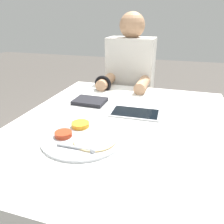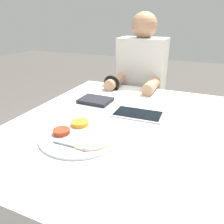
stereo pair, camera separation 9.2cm
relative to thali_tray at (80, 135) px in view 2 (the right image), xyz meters
The scene contains 5 objects.
dining_table 0.44m from the thali_tray, 58.06° to the left, with size 0.95×1.10×0.76m.
thali_tray is the anchor object (origin of this frame).
red_notebook 0.38m from the thali_tray, 108.27° to the left, with size 0.17×0.13×0.02m.
tablet_device 0.32m from the thali_tray, 63.17° to the left, with size 0.24×0.14×0.01m.
person_diner 0.89m from the thali_tray, 90.60° to the left, with size 0.34×0.42×1.23m.
Camera 2 is at (0.29, -0.81, 1.19)m, focal length 35.00 mm.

